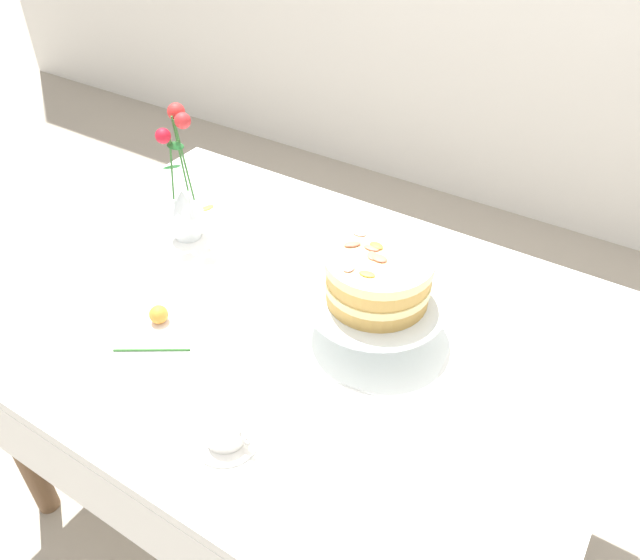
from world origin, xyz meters
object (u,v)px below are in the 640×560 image
(layer_cake, at_px, (378,278))
(fallen_rose, at_px, (158,316))
(teacup, at_px, (226,432))
(dining_table, at_px, (283,348))
(cake_stand, at_px, (376,305))
(flower_vase, at_px, (183,196))

(layer_cake, xyz_separation_m, fallen_rose, (-0.41, -0.22, -0.13))
(teacup, distance_m, fallen_rose, 0.36)
(fallen_rose, bearing_deg, dining_table, 35.31)
(dining_table, height_order, cake_stand, cake_stand)
(flower_vase, relative_size, teacup, 2.80)
(layer_cake, distance_m, teacup, 0.41)
(cake_stand, bearing_deg, teacup, -103.36)
(cake_stand, distance_m, layer_cake, 0.07)
(layer_cake, xyz_separation_m, flower_vase, (-0.58, 0.07, -0.04))
(flower_vase, bearing_deg, layer_cake, -6.46)
(cake_stand, bearing_deg, flower_vase, 173.54)
(layer_cake, relative_size, teacup, 1.77)
(cake_stand, height_order, layer_cake, layer_cake)
(dining_table, bearing_deg, flower_vase, 161.14)
(cake_stand, bearing_deg, layer_cake, -167.00)
(dining_table, xyz_separation_m, cake_stand, (0.19, 0.07, 0.17))
(dining_table, bearing_deg, fallen_rose, -144.69)
(dining_table, distance_m, teacup, 0.35)
(flower_vase, distance_m, fallen_rose, 0.35)
(dining_table, height_order, teacup, teacup)
(layer_cake, bearing_deg, cake_stand, 13.00)
(dining_table, xyz_separation_m, flower_vase, (-0.39, 0.13, 0.21))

